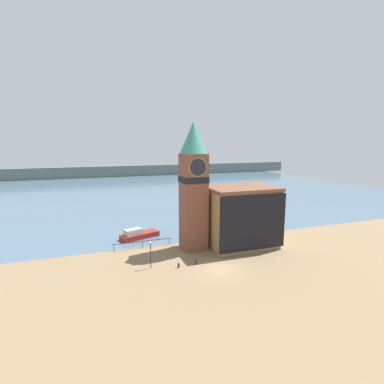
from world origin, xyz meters
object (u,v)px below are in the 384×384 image
Objects in this scene: mooring_bollard_near at (196,261)px; lamp_post at (150,249)px; mooring_bollard_far at (179,265)px; pier_building at (241,216)px; boat_near at (138,235)px; clock_tower at (193,183)px.

lamp_post reaches higher than mooring_bollard_near.
lamp_post is at bearing 161.23° from mooring_bollard_far.
mooring_bollard_far is (-11.64, -4.91, -4.32)m from pier_building.
lamp_post is (-3.38, 1.15, 2.20)m from mooring_bollard_far.
boat_near is at bearing 148.60° from pier_building.
mooring_bollard_near is at bearing -87.00° from boat_near.
mooring_bollard_near is 2.51m from mooring_bollard_far.
mooring_bollard_near is (-9.14, -4.65, -4.28)m from pier_building.
boat_near is at bearing 87.41° from lamp_post.
pier_building is 15.63m from lamp_post.
clock_tower is 11.83m from lamp_post.
clock_tower is 11.44m from mooring_bollard_near.
lamp_post is at bearing -111.10° from boat_near.
lamp_post is (-5.88, 0.89, 2.16)m from mooring_bollard_near.
clock_tower is at bearing -65.53° from boat_near.
pier_building is at bearing 14.06° from lamp_post.
clock_tower reaches higher than mooring_bollard_far.
pier_building is 1.54× the size of boat_near.
pier_building is (7.35, -1.20, -5.39)m from clock_tower.
mooring_bollard_near is 1.12× the size of mooring_bollard_far.
pier_building is 11.12m from mooring_bollard_near.
mooring_bollard_far is 0.18× the size of lamp_post.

